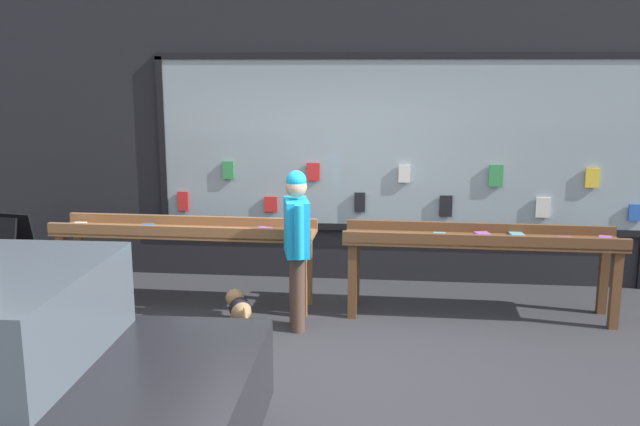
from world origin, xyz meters
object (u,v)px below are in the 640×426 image
small_dog (239,307)px  sandwich_board_sign (6,254)px  display_table_right (480,246)px  display_table_left (185,237)px  person_browsing (297,239)px

small_dog → sandwich_board_sign: bearing=47.5°
sandwich_board_sign → display_table_right: bearing=7.7°
display_table_left → display_table_right: bearing=0.0°
display_table_left → display_table_right: 3.12m
display_table_right → sandwich_board_sign: bearing=177.9°
display_table_left → person_browsing: person_browsing is taller
person_browsing → sandwich_board_sign: (-3.46, 0.77, -0.46)m
display_table_left → small_dog: (0.73, -0.72, -0.51)m
display_table_left → small_dog: 1.15m
person_browsing → sandwich_board_sign: size_ratio=1.75×
person_browsing → small_dog: bearing=91.5°
display_table_right → person_browsing: bearing=-162.5°
display_table_right → small_dog: size_ratio=4.97×
display_table_left → small_dog: bearing=-44.5°
display_table_right → person_browsing: person_browsing is taller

